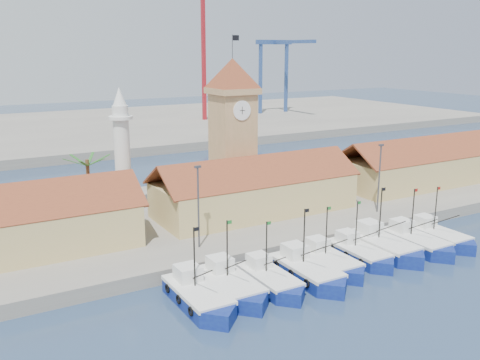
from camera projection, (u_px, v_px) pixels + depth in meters
ground at (358, 277)px, 53.97m from camera, size 400.00×400.00×0.00m
quay at (240, 209)px, 74.00m from camera, size 140.00×32.00×1.50m
terminal at (84, 129)px, 146.35m from camera, size 240.00×80.00×2.00m
boat_0 at (200, 298)px, 47.62m from camera, size 3.64×9.97×7.55m
boat_1 at (232, 287)px, 49.86m from camera, size 3.58×9.81×7.42m
boat_2 at (271, 281)px, 51.21m from camera, size 3.30×9.05×6.85m
boat_3 at (309, 273)px, 53.00m from camera, size 3.65×9.99×7.56m
boat_4 at (330, 263)px, 55.60m from camera, size 3.36×9.20×6.96m
boat_5 at (360, 254)px, 57.94m from camera, size 3.30×9.05×6.85m
boat_6 at (385, 247)px, 59.76m from camera, size 3.81×10.43×7.89m
boat_7 at (417, 243)px, 61.14m from camera, size 3.56×9.77×7.39m
boat_8 at (439, 237)px, 63.07m from camera, size 3.42×9.36×7.09m
hall_center at (255, 193)px, 69.86m from camera, size 27.04×10.13×7.61m
hall_right at (426, 167)px, 85.35m from camera, size 31.20×10.13×7.61m
clock_tower at (233, 127)px, 73.01m from camera, size 5.80×5.80×22.70m
minaret at (122, 151)px, 67.97m from camera, size 3.00×3.00×16.30m
palm_tree at (89, 186)px, 64.70m from camera, size 5.60×5.03×8.39m
lamp_posts at (294, 188)px, 62.77m from camera, size 80.70×0.25×9.03m
crane_red_right at (205, 28)px, 151.29m from camera, size 1.00×32.47×47.05m
gantry at (280, 57)px, 168.99m from camera, size 13.00×22.00×23.20m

